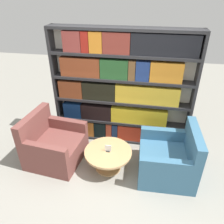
# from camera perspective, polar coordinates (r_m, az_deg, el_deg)

# --- Properties ---
(ground_plane) EXTENTS (14.00, 14.00, 0.00)m
(ground_plane) POSITION_cam_1_polar(r_m,az_deg,el_deg) (3.87, -0.48, -17.89)
(ground_plane) COLOR gray
(bookshelf) EXTENTS (2.66, 0.30, 2.28)m
(bookshelf) POSITION_cam_1_polar(r_m,az_deg,el_deg) (4.19, 2.43, 5.81)
(bookshelf) COLOR silver
(bookshelf) RESTS_ON ground_plane
(armchair_left) EXTENTS (1.01, 1.02, 0.92)m
(armchair_left) POSITION_cam_1_polar(r_m,az_deg,el_deg) (4.23, -15.00, -8.45)
(armchair_left) COLOR brown
(armchair_left) RESTS_ON ground_plane
(armchair_right) EXTENTS (0.95, 0.97, 0.92)m
(armchair_right) POSITION_cam_1_polar(r_m,az_deg,el_deg) (3.93, 14.67, -11.94)
(armchair_right) COLOR #386684
(armchair_right) RESTS_ON ground_plane
(coffee_table) EXTENTS (0.83, 0.83, 0.39)m
(coffee_table) POSITION_cam_1_polar(r_m,az_deg,el_deg) (3.91, -1.01, -11.40)
(coffee_table) COLOR tan
(coffee_table) RESTS_ON ground_plane
(table_sign) EXTENTS (0.11, 0.06, 0.13)m
(table_sign) POSITION_cam_1_polar(r_m,az_deg,el_deg) (3.80, -1.03, -9.57)
(table_sign) COLOR black
(table_sign) RESTS_ON coffee_table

